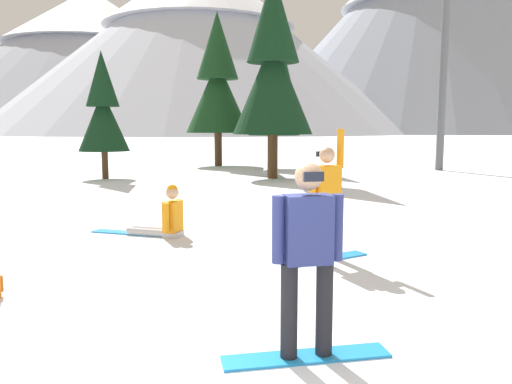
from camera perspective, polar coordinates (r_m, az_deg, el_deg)
name	(u,v)px	position (r m, az deg, el deg)	size (l,w,h in m)	color
snowboarder_foreground	(308,257)	(4.40, 5.94, -7.29)	(1.53, 0.56, 1.74)	#1E8CD8
snowboarder_midground	(327,199)	(7.73, 8.05, -0.77)	(1.43, 1.03, 2.01)	#1E8CD8
snowboarder_background	(165,218)	(9.60, -10.26, -2.93)	(1.85, 0.94, 0.99)	#B7B7BC
pine_tree_tall	(274,67)	(20.33, 2.01, 13.93)	(3.18, 3.18, 8.03)	#472D19
pine_tree_short	(218,83)	(27.09, -4.28, 12.24)	(3.37, 3.37, 8.02)	#472D19
pine_tree_young	(104,110)	(20.93, -16.86, 8.92)	(1.98, 1.98, 5.02)	#472D19
pine_tree_twin	(275,85)	(25.11, 2.16, 11.99)	(2.54, 2.54, 7.51)	#472D19
ski_lift_tower	(445,47)	(25.96, 20.67, 15.13)	(3.24, 0.36, 10.13)	#595B60
peak_north_spur	(93,58)	(275.37, -17.94, 14.21)	(191.88, 191.88, 70.55)	#9EA3B2
peak_east_ridge	(201,43)	(186.74, -6.30, 16.44)	(148.47, 148.47, 60.99)	#B2B7C6
peak_west_ridge	(427,25)	(229.08, 18.79, 17.49)	(154.86, 154.86, 84.41)	#8C93A3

